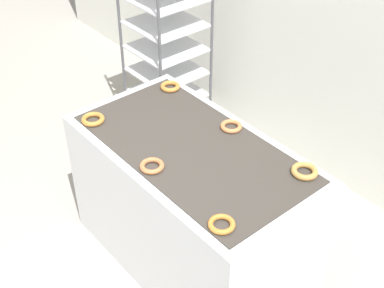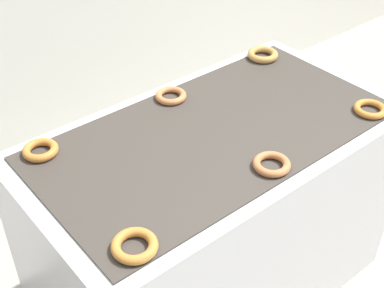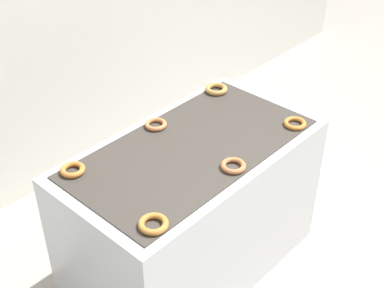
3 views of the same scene
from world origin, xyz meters
The scene contains 9 objects.
wall_back centered at (0.00, 2.12, 1.40)m, with size 8.00×0.05×2.80m.
fryer_machine centered at (0.00, 0.68, 0.48)m, with size 1.57×0.85×0.96m.
glaze_bin centered at (1.19, 0.74, 0.19)m, with size 0.35×0.30×0.38m.
donut_near_left centered at (-0.60, 0.37, 0.98)m, with size 0.15×0.15×0.03m, color #B47430.
donut_near_center centered at (0.01, 0.38, 0.98)m, with size 0.14×0.14×0.03m, color #B16A3E.
donut_near_right centered at (0.59, 0.37, 0.98)m, with size 0.14×0.14×0.03m, color #BE742D.
donut_far_left centered at (-0.60, 0.99, 0.98)m, with size 0.14×0.14×0.03m, color #BC7230.
donut_far_center centered at (0.01, 0.98, 0.98)m, with size 0.14×0.14×0.03m, color #BD7140.
donut_far_right centered at (0.59, 1.00, 0.98)m, with size 0.15×0.15×0.03m, color #AE803F.
Camera 3 is at (-1.83, -1.01, 2.72)m, focal length 50.00 mm.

